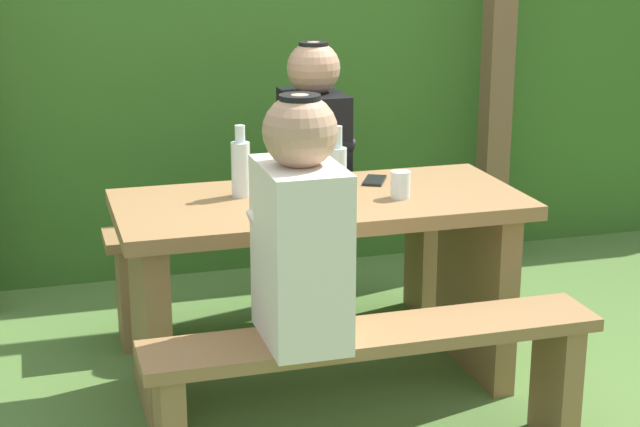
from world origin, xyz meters
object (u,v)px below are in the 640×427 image
bench_far (280,252)px  bottle_right (338,169)px  bench_near (374,370)px  person_black_coat (314,139)px  drinking_glass (400,185)px  cell_phone (375,180)px  person_white_shirt (300,229)px  picnic_table (320,259)px  bottle_left (241,167)px

bench_far → bottle_right: size_ratio=5.63×
bench_near → person_black_coat: person_black_coat is taller
person_black_coat → drinking_glass: size_ratio=7.68×
cell_phone → person_white_shirt: bearing=-95.3°
bottle_right → cell_phone: bottle_right is taller
bench_near → drinking_glass: bearing=62.3°
picnic_table → bottle_left: (-0.26, 0.09, 0.33)m
picnic_table → person_white_shirt: 0.69m
bench_near → bottle_left: size_ratio=5.63×
bench_near → bottle_right: (0.06, 0.57, 0.48)m
person_white_shirt → drinking_glass: 0.70m
person_white_shirt → bottle_left: person_white_shirt is taller
person_white_shirt → bottle_left: 0.68m
person_white_shirt → person_black_coat: bearing=72.2°
bench_far → picnic_table: bearing=-90.0°
picnic_table → cell_phone: 0.37m
bench_near → person_white_shirt: size_ratio=1.95×
picnic_table → cell_phone: (0.25, 0.15, 0.23)m
person_white_shirt → bottle_right: bearing=63.2°
bench_far → person_black_coat: size_ratio=1.95×
person_black_coat → bench_far: bearing=178.7°
drinking_glass → bottle_right: (-0.20, 0.07, 0.05)m
cell_phone → bench_far: bearing=148.3°
picnic_table → bottle_right: 0.33m
bench_far → drinking_glass: 0.83m
picnic_table → bench_near: 0.60m
bottle_right → cell_phone: (0.19, 0.16, -0.09)m
picnic_table → bench_far: size_ratio=1.00×
bottle_right → cell_phone: 0.27m
bench_far → person_black_coat: bearing=-1.3°
person_white_shirt → cell_phone: bearing=56.8°
picnic_table → person_white_shirt: bearing=-111.4°
bench_near → bench_far: size_ratio=1.00×
bench_near → bench_far: 1.17m
person_black_coat → person_white_shirt: bearing=-107.8°
bench_near → person_white_shirt: (-0.23, 0.00, 0.46)m
person_black_coat → bottle_left: 0.63m
bench_near → bench_far: same height
picnic_table → person_black_coat: (0.14, 0.58, 0.30)m
picnic_table → bench_far: 0.60m
picnic_table → cell_phone: size_ratio=10.00×
bench_near → picnic_table: bearing=90.0°
picnic_table → bottle_left: 0.43m
drinking_glass → bottle_right: bearing=160.7°
drinking_glass → bottle_left: size_ratio=0.38×
bottle_left → cell_phone: bearing=6.7°
bench_near → person_black_coat: 1.26m
person_black_coat → cell_phone: (0.11, -0.43, -0.07)m
bench_far → bottle_right: 0.77m
bottle_left → cell_phone: 0.52m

